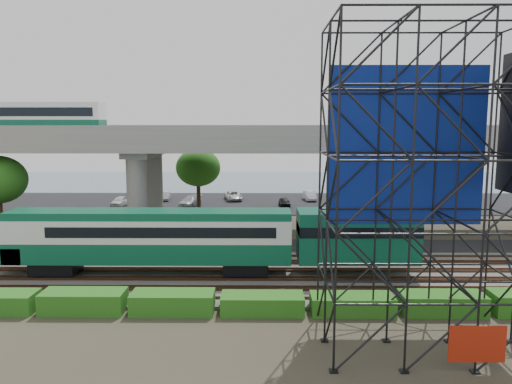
{
  "coord_description": "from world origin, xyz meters",
  "views": [
    {
      "loc": [
        0.87,
        -30.97,
        10.5
      ],
      "look_at": [
        0.56,
        6.0,
        5.37
      ],
      "focal_mm": 35.0,
      "sensor_mm": 36.0,
      "label": 1
    }
  ],
  "objects": [
    {
      "name": "rail_tracks",
      "position": [
        0.0,
        2.0,
        0.28
      ],
      "size": [
        90.0,
        9.52,
        0.16
      ],
      "color": "#472D1E",
      "rests_on": "ballast_bed"
    },
    {
      "name": "suv",
      "position": [
        -16.24,
        11.15,
        0.84
      ],
      "size": [
        5.79,
        3.26,
        1.53
      ],
      "primitive_type": "imported",
      "rotation": [
        0.0,
        0.0,
        1.71
      ],
      "color": "black",
      "rests_on": "service_road"
    },
    {
      "name": "hedge_strip",
      "position": [
        1.01,
        -4.3,
        0.56
      ],
      "size": [
        34.6,
        1.8,
        1.2
      ],
      "color": "#1F6216",
      "rests_on": "ground"
    },
    {
      "name": "ground",
      "position": [
        0.0,
        0.0,
        0.0
      ],
      "size": [
        140.0,
        140.0,
        0.0
      ],
      "primitive_type": "plane",
      "color": "#474233",
      "rests_on": "ground"
    },
    {
      "name": "overpass",
      "position": [
        -1.45,
        16.0,
        8.21
      ],
      "size": [
        80.0,
        12.0,
        12.4
      ],
      "color": "#9E9B93",
      "rests_on": "ground"
    },
    {
      "name": "trees",
      "position": [
        -4.67,
        16.17,
        5.57
      ],
      "size": [
        40.94,
        16.94,
        7.69
      ],
      "color": "#382314",
      "rests_on": "ground"
    },
    {
      "name": "parked_cars",
      "position": [
        2.21,
        33.67,
        0.7
      ],
      "size": [
        36.46,
        9.74,
        1.31
      ],
      "color": "silver",
      "rests_on": "parking_lot"
    },
    {
      "name": "parking_lot",
      "position": [
        0.0,
        34.0,
        0.04
      ],
      "size": [
        90.0,
        18.0,
        0.08
      ],
      "primitive_type": "cube",
      "color": "black",
      "rests_on": "ground"
    },
    {
      "name": "scaffold_tower",
      "position": [
        8.51,
        -7.98,
        7.47
      ],
      "size": [
        9.36,
        6.36,
        15.0
      ],
      "color": "black",
      "rests_on": "ground"
    },
    {
      "name": "commuter_train",
      "position": [
        -4.47,
        2.0,
        2.88
      ],
      "size": [
        29.3,
        3.06,
        4.3
      ],
      "color": "black",
      "rests_on": "rail_tracks"
    },
    {
      "name": "ballast_bed",
      "position": [
        0.0,
        2.0,
        0.1
      ],
      "size": [
        90.0,
        12.0,
        0.2
      ],
      "primitive_type": "cube",
      "color": "slate",
      "rests_on": "ground"
    },
    {
      "name": "service_road",
      "position": [
        0.0,
        10.5,
        0.04
      ],
      "size": [
        90.0,
        5.0,
        0.08
      ],
      "primitive_type": "cube",
      "color": "black",
      "rests_on": "ground"
    },
    {
      "name": "harbor_water",
      "position": [
        0.0,
        56.0,
        0.01
      ],
      "size": [
        140.0,
        40.0,
        0.03
      ],
      "primitive_type": "cube",
      "color": "#456172",
      "rests_on": "ground"
    }
  ]
}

